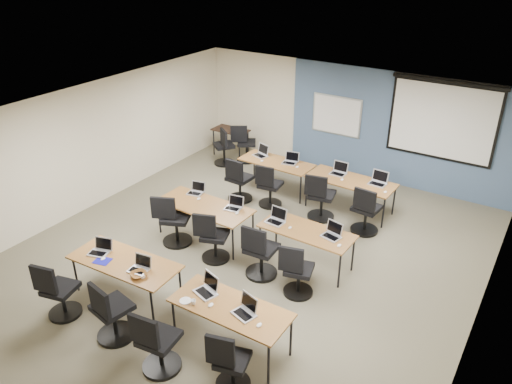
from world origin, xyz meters
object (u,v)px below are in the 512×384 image
Objects in this scene: training_table_back_right at (351,182)px; task_chair_5 at (213,240)px; task_chair_2 at (156,346)px; task_chair_3 at (229,366)px; spare_chair_b at (224,150)px; laptop_11 at (378,181)px; projector_screen at (443,116)px; task_chair_7 at (297,274)px; laptop_5 at (234,205)px; laptop_1 at (140,267)px; laptop_10 at (339,171)px; training_table_front_left at (125,263)px; training_table_front_right at (231,309)px; task_chair_10 at (320,200)px; whiteboard at (336,115)px; laptop_8 at (261,153)px; laptop_2 at (207,288)px; laptop_0 at (100,249)px; laptop_4 at (196,191)px; task_chair_6 at (260,255)px; laptop_6 at (276,219)px; laptop_7 at (332,233)px; task_chair_0 at (58,294)px; utility_table at (231,133)px; laptop_3 at (246,309)px; spare_chair_a at (245,146)px; task_chair_4 at (174,224)px; training_table_back_left at (276,164)px; task_chair_11 at (365,214)px; training_table_mid_left at (204,207)px; task_chair_1 at (111,315)px; training_table_mid_right at (307,233)px; laptop_9 at (290,160)px; task_chair_8 at (239,183)px.

training_table_back_right is 3.41m from task_chair_5.
task_chair_2 is 1.07× the size of task_chair_3.
spare_chair_b is at bearing 173.52° from training_table_back_right.
projector_screen is at bearing 70.00° from laptop_11.
training_table_back_right is at bearing 82.43° from task_chair_7.
laptop_1 is at bearing -102.09° from laptop_5.
training_table_front_left is at bearing -106.21° from laptop_10.
task_chair_2 is 5.89m from laptop_11.
laptop_11 is at bearing 42.48° from laptop_5.
task_chair_10 reaches higher than training_table_front_right.
whiteboard is 2.81m from task_chair_10.
projector_screen is at bearing 56.49° from training_table_back_right.
task_chair_5 reaches higher than training_table_front_left.
task_chair_10 reaches higher than laptop_8.
projector_screen is 5.08m from laptop_5.
laptop_0 is at bearing -158.79° from laptop_2.
laptop_1 is 5.34m from laptop_11.
task_chair_5 is 2.96× the size of laptop_10.
task_chair_2 is 0.98× the size of task_chair_10.
laptop_4 is 1.40m from task_chair_5.
task_chair_6 reaches higher than task_chair_2.
laptop_6 reaches higher than laptop_7.
training_table_front_left is 1.85× the size of task_chair_0.
task_chair_7 is (2.30, 1.56, -0.28)m from training_table_front_left.
task_chair_2 is 7.71m from utility_table.
laptop_2 reaches higher than laptop_3.
spare_chair_a is at bearing 164.97° from laptop_10.
laptop_1 is 0.29× the size of spare_chair_a.
laptop_6 is at bearing -9.76° from laptop_5.
utility_table is (-1.63, 4.24, 0.22)m from task_chair_4.
laptop_8 is at bearing 72.96° from laptop_0.
training_table_front_right is at bearing -90.60° from spare_chair_a.
training_table_back_left is at bearing 126.21° from laptop_2.
task_chair_11 is (3.01, 4.09, -0.36)m from laptop_0.
training_table_mid_left is 1.85× the size of task_chair_11.
task_chair_4 reaches higher than task_chair_11.
laptop_4 is at bearing 149.16° from laptop_2.
laptop_11 is (2.96, 2.40, 0.01)m from laptop_4.
training_table_front_right is 1.78m from task_chair_1.
task_chair_3 reaches higher than training_table_back_right.
task_chair_4 reaches higher than laptop_10.
training_table_front_left is 0.98× the size of training_table_back_right.
training_table_mid_right is 1.62× the size of task_chair_1.
laptop_9 reaches higher than training_table_back_left.
task_chair_5 reaches higher than training_table_mid_right.
task_chair_5 is at bearing 115.74° from task_chair_3.
task_chair_4 is (-0.84, 1.72, -0.35)m from laptop_1.
laptop_0 is (-3.67, -6.59, -1.10)m from projector_screen.
laptop_1 is 6.45m from utility_table.
task_chair_8 is 3.07× the size of laptop_10.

